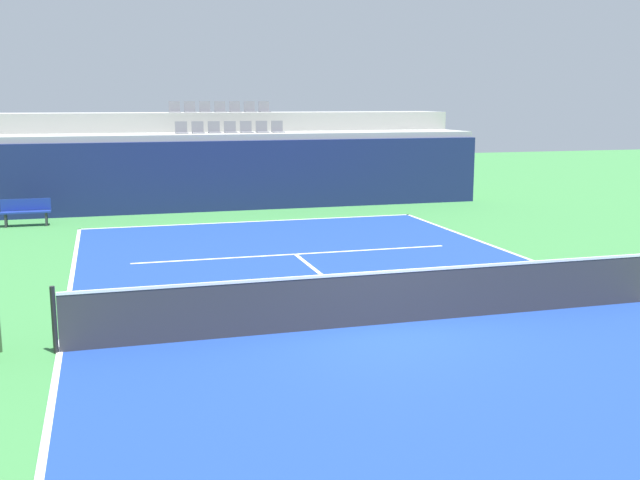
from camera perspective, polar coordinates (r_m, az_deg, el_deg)
ground_plane at (r=13.41m, az=4.90°, el=-6.42°), size 80.00×80.00×0.00m
court_surface at (r=13.41m, az=4.90°, el=-6.40°), size 11.00×24.00×0.01m
baseline_far at (r=24.67m, az=-5.07°, el=1.41°), size 11.00×0.10×0.00m
sideline_left at (r=12.61m, az=-19.17°, el=-8.04°), size 0.10×24.00×0.00m
service_line_far at (r=19.34m, az=-1.89°, el=-1.09°), size 8.26×0.10×0.00m
centre_service_line at (r=16.33m, az=0.88°, el=-3.25°), size 0.10×6.40×0.00m
back_wall at (r=27.26m, az=-6.25°, el=4.88°), size 18.66×0.30×2.50m
stands_tier_lower at (r=28.57m, az=-6.73°, el=5.35°), size 18.66×2.40×2.72m
stands_tier_upper at (r=30.90m, az=-7.48°, el=6.39°), size 18.66×2.40×3.45m
seating_row_lower at (r=28.57m, az=-6.82°, el=8.33°), size 4.07×0.44×0.44m
seating_row_upper at (r=30.92m, az=-7.59°, el=9.83°), size 4.07×0.44×0.44m
tennis_net at (r=13.27m, az=4.93°, el=-4.32°), size 11.08×0.08×1.07m
player_bench at (r=25.49m, az=-21.44°, el=2.14°), size 1.50×0.40×0.85m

